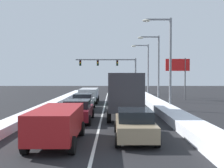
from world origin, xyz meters
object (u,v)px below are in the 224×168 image
object	(u,v)px
box_truck_right_lane_second	(124,92)
sedan_maroon_center_lane_second	(78,111)
suv_red_center_lane_nearest	(57,122)
street_lamp_right_mid	(155,62)
sedan_navy_right_lane_fourth	(117,94)
sedan_white_center_lane_third	(83,101)
suv_silver_center_lane_fourth	(89,94)
traffic_light_gantry	(114,67)
street_lamp_right_far	(145,65)
sedan_tan_right_lane_nearest	(134,124)
street_lamp_right_near	(166,55)
roadside_sign_right	(177,69)
sedan_green_right_lane_third	(119,98)

from	to	relation	value
box_truck_right_lane_second	sedan_maroon_center_lane_second	bearing A→B (deg)	-150.88
suv_red_center_lane_nearest	street_lamp_right_mid	distance (m)	22.04
sedan_navy_right_lane_fourth	sedan_white_center_lane_third	distance (m)	10.33
suv_silver_center_lane_fourth	traffic_light_gantry	size ratio (longest dim) A/B	0.46
sedan_navy_right_lane_fourth	sedan_white_center_lane_third	size ratio (longest dim) A/B	1.00
street_lamp_right_far	sedan_maroon_center_lane_second	bearing A→B (deg)	-108.49
suv_red_center_lane_nearest	traffic_light_gantry	size ratio (longest dim) A/B	0.46
suv_red_center_lane_nearest	street_lamp_right_far	distance (m)	29.76
sedan_tan_right_lane_nearest	box_truck_right_lane_second	world-z (taller)	box_truck_right_lane_second
street_lamp_right_near	roadside_sign_right	world-z (taller)	street_lamp_right_near
street_lamp_right_near	street_lamp_right_mid	size ratio (longest dim) A/B	1.05
street_lamp_right_mid	street_lamp_right_far	distance (m)	8.26
suv_red_center_lane_nearest	roadside_sign_right	world-z (taller)	roadside_sign_right
box_truck_right_lane_second	street_lamp_right_mid	size ratio (longest dim) A/B	0.90
suv_red_center_lane_nearest	suv_silver_center_lane_fourth	xyz separation A→B (m)	(-0.12, 18.86, 0.00)
sedan_tan_right_lane_nearest	box_truck_right_lane_second	size ratio (longest dim) A/B	0.62
sedan_navy_right_lane_fourth	roadside_sign_right	xyz separation A→B (m)	(7.98, 0.98, 3.25)
sedan_tan_right_lane_nearest	roadside_sign_right	distance (m)	23.93
sedan_navy_right_lane_fourth	street_lamp_right_far	size ratio (longest dim) A/B	0.57
sedan_tan_right_lane_nearest	suv_red_center_lane_nearest	size ratio (longest dim) A/B	0.92
sedan_green_right_lane_third	sedan_maroon_center_lane_second	world-z (taller)	same
sedan_navy_right_lane_fourth	traffic_light_gantry	bearing A→B (deg)	91.62
sedan_white_center_lane_third	street_lamp_right_mid	xyz separation A→B (m)	(7.97, 7.63, 4.04)
traffic_light_gantry	box_truck_right_lane_second	bearing A→B (deg)	-88.86
sedan_green_right_lane_third	roadside_sign_right	bearing A→B (deg)	42.20
street_lamp_right_near	roadside_sign_right	xyz separation A→B (m)	(3.78, 11.35, -0.99)
box_truck_right_lane_second	traffic_light_gantry	bearing A→B (deg)	91.14
box_truck_right_lane_second	suv_silver_center_lane_fourth	world-z (taller)	box_truck_right_lane_second
box_truck_right_lane_second	sedan_navy_right_lane_fourth	distance (m)	14.45
street_lamp_right_mid	street_lamp_right_far	size ratio (longest dim) A/B	1.01
traffic_light_gantry	street_lamp_right_mid	distance (m)	15.24
traffic_light_gantry	sedan_green_right_lane_third	bearing A→B (deg)	-88.87
sedan_green_right_lane_third	roadside_sign_right	xyz separation A→B (m)	(7.96, 7.22, 3.25)
suv_silver_center_lane_fourth	street_lamp_right_far	world-z (taller)	street_lamp_right_far
suv_silver_center_lane_fourth	street_lamp_right_mid	world-z (taller)	street_lamp_right_mid
roadside_sign_right	sedan_green_right_lane_third	bearing A→B (deg)	-137.80
sedan_maroon_center_lane_second	street_lamp_right_mid	distance (m)	16.56
suv_red_center_lane_nearest	street_lamp_right_far	bearing A→B (deg)	74.91
sedan_navy_right_lane_fourth	suv_silver_center_lane_fourth	distance (m)	4.90
suv_silver_center_lane_fourth	sedan_navy_right_lane_fourth	bearing A→B (deg)	45.54
sedan_tan_right_lane_nearest	box_truck_right_lane_second	bearing A→B (deg)	91.63
sedan_navy_right_lane_fourth	roadside_sign_right	size ratio (longest dim) A/B	0.82
sedan_green_right_lane_third	traffic_light_gantry	world-z (taller)	traffic_light_gantry
sedan_tan_right_lane_nearest	street_lamp_right_near	size ratio (longest dim) A/B	0.54
street_lamp_right_far	roadside_sign_right	distance (m)	6.34
sedan_white_center_lane_third	street_lamp_right_near	bearing A→B (deg)	-4.66
traffic_light_gantry	suv_silver_center_lane_fourth	bearing A→B (deg)	-101.02
street_lamp_right_far	roadside_sign_right	size ratio (longest dim) A/B	1.43
sedan_maroon_center_lane_second	traffic_light_gantry	distance (m)	28.96
roadside_sign_right	street_lamp_right_near	bearing A→B (deg)	-108.41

